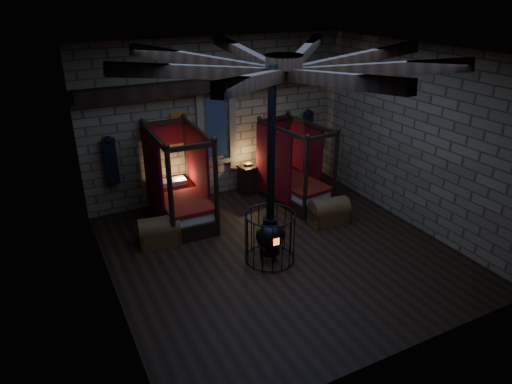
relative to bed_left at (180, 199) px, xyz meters
name	(u,v)px	position (x,y,z in m)	size (l,w,h in m)	color
room	(281,78)	(1.43, -2.31, 3.18)	(7.02, 7.02, 4.29)	black
bed_left	(180,199)	(0.00, 0.00, 0.00)	(1.19, 2.22, 2.29)	black
bed_right	(293,183)	(3.03, -0.30, -0.04)	(1.34, 2.15, 2.11)	black
trunk_left	(159,232)	(-0.80, -0.89, -0.28)	(0.97, 0.69, 0.65)	brown
trunk_right	(329,212)	(3.16, -1.80, -0.27)	(0.97, 0.68, 0.66)	brown
nightstand_left	(182,195)	(0.25, 0.63, -0.22)	(0.51, 0.49, 0.82)	black
nightstand_right	(249,179)	(2.20, 0.70, -0.16)	(0.58, 0.57, 0.87)	black
stove	(270,233)	(1.08, -2.60, 0.08)	(1.06, 1.06, 4.05)	black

